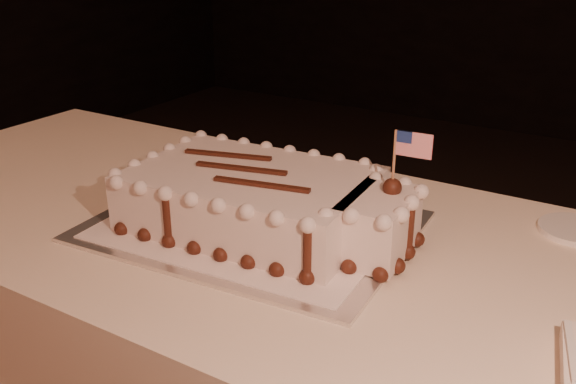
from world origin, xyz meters
The scene contains 4 objects.
cake_board centered at (-0.24, 0.58, 0.75)m, with size 0.58×0.44×0.01m, color silver.
doily centered at (-0.24, 0.58, 0.76)m, with size 0.52×0.39×0.00m, color white.
sheet_cake centered at (-0.21, 0.59, 0.81)m, with size 0.56×0.34×0.22m.
side_plate centered at (0.29, 0.89, 0.76)m, with size 0.14×0.14×0.01m, color white.
Camera 1 is at (0.40, -0.31, 1.28)m, focal length 40.00 mm.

